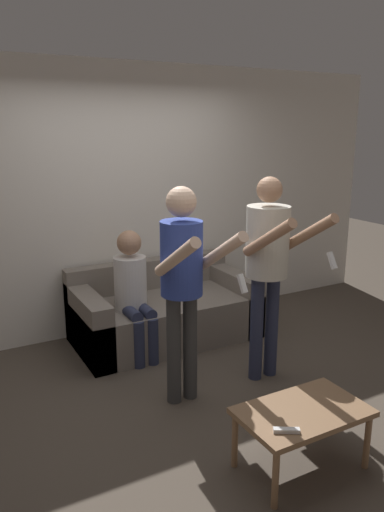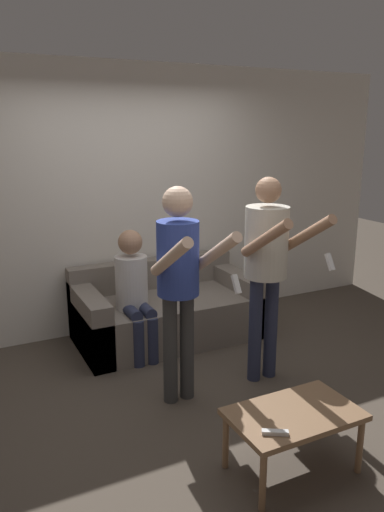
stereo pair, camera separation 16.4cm
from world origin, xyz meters
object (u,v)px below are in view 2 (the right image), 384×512
(person_seated, at_px, (134,288))
(remote_on_table, at_px, (275,432))
(person_standing_left, at_px, (179,272))
(person_standing_right, at_px, (267,256))
(couch, at_px, (166,312))
(coffee_table, at_px, (294,419))

(person_seated, bearing_deg, remote_on_table, -88.51)
(person_standing_left, bearing_deg, person_standing_right, 0.24)
(couch, xyz_separation_m, person_seated, (-0.41, -0.22, 0.39))
(person_standing_right, xyz_separation_m, remote_on_table, (-0.75, -1.19, -0.66))
(couch, distance_m, person_seated, 0.60)
(remote_on_table, bearing_deg, coffee_table, 29.72)
(couch, height_order, person_standing_left, person_standing_left)
(couch, bearing_deg, person_standing_right, -71.35)
(couch, bearing_deg, remote_on_table, -98.62)
(person_standing_left, height_order, coffee_table, person_standing_left)
(person_standing_left, bearing_deg, remote_on_table, -88.39)
(person_seated, height_order, remote_on_table, person_seated)
(couch, relative_size, coffee_table, 2.24)
(couch, distance_m, person_standing_right, 1.46)
(person_standing_right, relative_size, remote_on_table, 11.56)
(person_standing_left, bearing_deg, coffee_table, -75.55)
(person_standing_right, height_order, coffee_table, person_standing_right)
(person_standing_left, xyz_separation_m, person_seated, (-0.02, 0.94, -0.39))
(person_standing_left, bearing_deg, person_seated, 91.35)
(person_seated, bearing_deg, person_standing_right, -49.52)
(couch, bearing_deg, coffee_table, -93.05)
(person_standing_left, distance_m, remote_on_table, 1.35)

